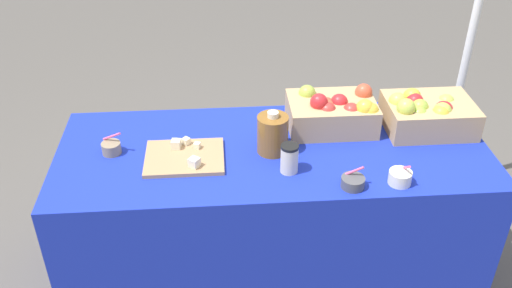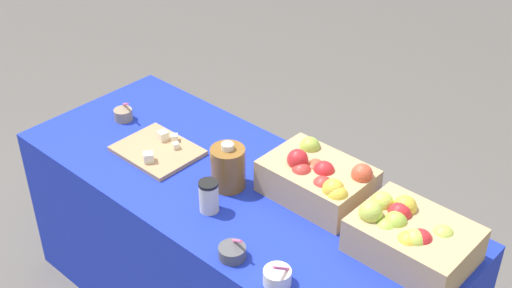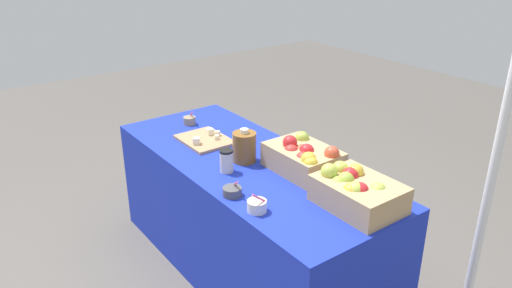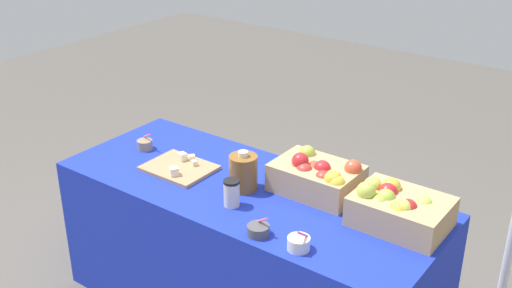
{
  "view_description": "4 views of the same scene",
  "coord_description": "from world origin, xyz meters",
  "px_view_note": "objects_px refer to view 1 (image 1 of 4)",
  "views": [
    {
      "loc": [
        -0.23,
        -2.05,
        2.11
      ],
      "look_at": [
        -0.08,
        -0.04,
        0.8
      ],
      "focal_mm": 39.47,
      "sensor_mm": 36.0,
      "label": 1
    },
    {
      "loc": [
        1.5,
        -1.51,
        2.33
      ],
      "look_at": [
        0.1,
        0.03,
        0.96
      ],
      "focal_mm": 47.52,
      "sensor_mm": 36.0,
      "label": 2
    },
    {
      "loc": [
        2.1,
        -1.49,
        1.95
      ],
      "look_at": [
        0.01,
        0.05,
        0.83
      ],
      "focal_mm": 34.9,
      "sensor_mm": 36.0,
      "label": 3
    },
    {
      "loc": [
        1.59,
        -2.08,
        2.17
      ],
      "look_at": [
        0.08,
        -0.03,
        1.0
      ],
      "focal_mm": 43.72,
      "sensor_mm": 36.0,
      "label": 4
    }
  ],
  "objects_px": {
    "apple_crate_left": "(427,113)",
    "cider_jug": "(273,134)",
    "sample_bowl_far": "(400,177)",
    "tent_pole": "(474,24)",
    "apple_crate_middle": "(333,112)",
    "sample_bowl_near": "(111,148)",
    "sample_bowl_mid": "(353,182)",
    "cutting_board_front": "(185,157)",
    "coffee_cup": "(289,158)"
  },
  "relations": [
    {
      "from": "cutting_board_front",
      "to": "apple_crate_left",
      "type": "bearing_deg",
      "value": 8.64
    },
    {
      "from": "apple_crate_middle",
      "to": "cutting_board_front",
      "type": "relative_size",
      "value": 1.19
    },
    {
      "from": "sample_bowl_near",
      "to": "tent_pole",
      "type": "xyz_separation_m",
      "value": [
        1.8,
        0.59,
        0.28
      ]
    },
    {
      "from": "apple_crate_middle",
      "to": "tent_pole",
      "type": "relative_size",
      "value": 0.19
    },
    {
      "from": "sample_bowl_mid",
      "to": "coffee_cup",
      "type": "height_order",
      "value": "coffee_cup"
    },
    {
      "from": "apple_crate_left",
      "to": "sample_bowl_mid",
      "type": "xyz_separation_m",
      "value": [
        -0.43,
        -0.41,
        -0.06
      ]
    },
    {
      "from": "cutting_board_front",
      "to": "sample_bowl_far",
      "type": "height_order",
      "value": "sample_bowl_far"
    },
    {
      "from": "sample_bowl_near",
      "to": "sample_bowl_far",
      "type": "relative_size",
      "value": 0.95
    },
    {
      "from": "tent_pole",
      "to": "sample_bowl_near",
      "type": "bearing_deg",
      "value": -161.7
    },
    {
      "from": "apple_crate_left",
      "to": "cider_jug",
      "type": "xyz_separation_m",
      "value": [
        -0.73,
        -0.13,
        0.0
      ]
    },
    {
      "from": "cutting_board_front",
      "to": "sample_bowl_far",
      "type": "relative_size",
      "value": 3.06
    },
    {
      "from": "cutting_board_front",
      "to": "cider_jug",
      "type": "distance_m",
      "value": 0.39
    },
    {
      "from": "apple_crate_middle",
      "to": "sample_bowl_far",
      "type": "bearing_deg",
      "value": -67.27
    },
    {
      "from": "apple_crate_middle",
      "to": "cutting_board_front",
      "type": "bearing_deg",
      "value": -162.59
    },
    {
      "from": "apple_crate_middle",
      "to": "sample_bowl_far",
      "type": "height_order",
      "value": "apple_crate_middle"
    },
    {
      "from": "sample_bowl_near",
      "to": "sample_bowl_mid",
      "type": "bearing_deg",
      "value": -17.69
    },
    {
      "from": "sample_bowl_near",
      "to": "sample_bowl_far",
      "type": "distance_m",
      "value": 1.22
    },
    {
      "from": "sample_bowl_near",
      "to": "sample_bowl_mid",
      "type": "height_order",
      "value": "sample_bowl_near"
    },
    {
      "from": "sample_bowl_mid",
      "to": "sample_bowl_far",
      "type": "bearing_deg",
      "value": 2.79
    },
    {
      "from": "sample_bowl_mid",
      "to": "cider_jug",
      "type": "bearing_deg",
      "value": 136.28
    },
    {
      "from": "apple_crate_middle",
      "to": "coffee_cup",
      "type": "height_order",
      "value": "apple_crate_middle"
    },
    {
      "from": "apple_crate_left",
      "to": "cutting_board_front",
      "type": "height_order",
      "value": "apple_crate_left"
    },
    {
      "from": "sample_bowl_far",
      "to": "cider_jug",
      "type": "distance_m",
      "value": 0.56
    },
    {
      "from": "sample_bowl_far",
      "to": "coffee_cup",
      "type": "relative_size",
      "value": 0.86
    },
    {
      "from": "apple_crate_middle",
      "to": "tent_pole",
      "type": "xyz_separation_m",
      "value": [
        0.8,
        0.45,
        0.23
      ]
    },
    {
      "from": "apple_crate_left",
      "to": "apple_crate_middle",
      "type": "xyz_separation_m",
      "value": [
        -0.43,
        0.04,
        0.0
      ]
    },
    {
      "from": "cider_jug",
      "to": "coffee_cup",
      "type": "distance_m",
      "value": 0.17
    },
    {
      "from": "apple_crate_left",
      "to": "cider_jug",
      "type": "relative_size",
      "value": 2.03
    },
    {
      "from": "cutting_board_front",
      "to": "tent_pole",
      "type": "distance_m",
      "value": 1.65
    },
    {
      "from": "apple_crate_middle",
      "to": "sample_bowl_far",
      "type": "xyz_separation_m",
      "value": [
        0.19,
        -0.45,
        -0.05
      ]
    },
    {
      "from": "coffee_cup",
      "to": "tent_pole",
      "type": "height_order",
      "value": "tent_pole"
    },
    {
      "from": "sample_bowl_mid",
      "to": "coffee_cup",
      "type": "distance_m",
      "value": 0.27
    },
    {
      "from": "sample_bowl_far",
      "to": "sample_bowl_near",
      "type": "bearing_deg",
      "value": 165.49
    },
    {
      "from": "apple_crate_left",
      "to": "apple_crate_middle",
      "type": "bearing_deg",
      "value": 174.02
    },
    {
      "from": "sample_bowl_near",
      "to": "sample_bowl_mid",
      "type": "relative_size",
      "value": 1.09
    },
    {
      "from": "cutting_board_front",
      "to": "sample_bowl_mid",
      "type": "bearing_deg",
      "value": -20.04
    },
    {
      "from": "sample_bowl_far",
      "to": "tent_pole",
      "type": "bearing_deg",
      "value": 55.77
    },
    {
      "from": "sample_bowl_near",
      "to": "sample_bowl_far",
      "type": "xyz_separation_m",
      "value": [
        1.18,
        -0.31,
        0.0
      ]
    },
    {
      "from": "apple_crate_middle",
      "to": "coffee_cup",
      "type": "distance_m",
      "value": 0.41
    },
    {
      "from": "cutting_board_front",
      "to": "tent_pole",
      "type": "bearing_deg",
      "value": 24.19
    },
    {
      "from": "sample_bowl_mid",
      "to": "cider_jug",
      "type": "height_order",
      "value": "cider_jug"
    },
    {
      "from": "apple_crate_left",
      "to": "tent_pole",
      "type": "bearing_deg",
      "value": 53.02
    },
    {
      "from": "cutting_board_front",
      "to": "apple_crate_middle",
      "type": "bearing_deg",
      "value": 17.41
    },
    {
      "from": "apple_crate_left",
      "to": "cider_jug",
      "type": "bearing_deg",
      "value": -169.62
    },
    {
      "from": "coffee_cup",
      "to": "sample_bowl_near",
      "type": "bearing_deg",
      "value": 165.68
    },
    {
      "from": "apple_crate_middle",
      "to": "cider_jug",
      "type": "xyz_separation_m",
      "value": [
        -0.3,
        -0.18,
        0.0
      ]
    },
    {
      "from": "apple_crate_left",
      "to": "sample_bowl_mid",
      "type": "height_order",
      "value": "apple_crate_left"
    },
    {
      "from": "sample_bowl_far",
      "to": "tent_pole",
      "type": "xyz_separation_m",
      "value": [
        0.61,
        0.9,
        0.28
      ]
    },
    {
      "from": "apple_crate_left",
      "to": "sample_bowl_near",
      "type": "relative_size",
      "value": 3.8
    },
    {
      "from": "coffee_cup",
      "to": "cider_jug",
      "type": "bearing_deg",
      "value": 108.99
    }
  ]
}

